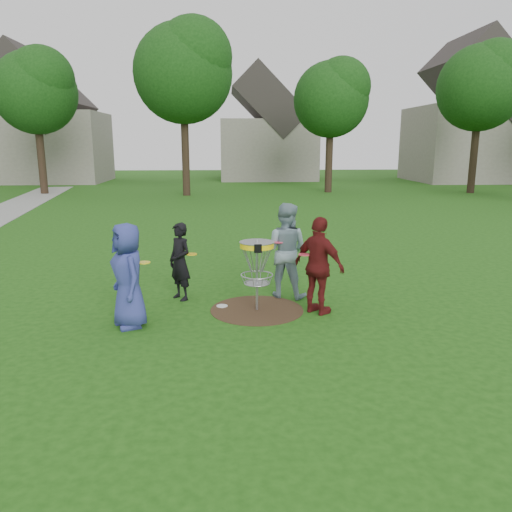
{
  "coord_description": "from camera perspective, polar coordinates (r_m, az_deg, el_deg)",
  "views": [
    {
      "loc": [
        -0.55,
        -9.14,
        3.16
      ],
      "look_at": [
        0.0,
        0.3,
        1.0
      ],
      "focal_mm": 35.0,
      "sensor_mm": 36.0,
      "label": 1
    }
  ],
  "objects": [
    {
      "name": "player_black",
      "position": [
        10.24,
        -8.68,
        -0.64
      ],
      "size": [
        0.67,
        0.69,
        1.59
      ],
      "primitive_type": "imported",
      "rotation": [
        0.0,
        0.0,
        -0.85
      ],
      "color": "black",
      "rests_on": "ground"
    },
    {
      "name": "ground",
      "position": [
        9.68,
        0.1,
        -6.17
      ],
      "size": [
        100.0,
        100.0,
        0.0
      ],
      "primitive_type": "plane",
      "color": "#19470F",
      "rests_on": "ground"
    },
    {
      "name": "disc_on_grass",
      "position": [
        9.89,
        -3.9,
        -5.73
      ],
      "size": [
        0.22,
        0.22,
        0.02
      ],
      "primitive_type": "cylinder",
      "color": "silver",
      "rests_on": "ground"
    },
    {
      "name": "player_blue",
      "position": [
        8.87,
        -14.4,
        -2.18
      ],
      "size": [
        0.93,
        1.06,
        1.83
      ],
      "primitive_type": "imported",
      "rotation": [
        0.0,
        0.0,
        -1.09
      ],
      "color": "navy",
      "rests_on": "ground"
    },
    {
      "name": "house_row",
      "position": [
        42.55,
        3.99,
        14.17
      ],
      "size": [
        44.5,
        10.65,
        11.62
      ],
      "color": "gray",
      "rests_on": "ground"
    },
    {
      "name": "tree_row",
      "position": [
        29.98,
        -1.49,
        18.7
      ],
      "size": [
        51.2,
        17.42,
        9.9
      ],
      "color": "#38281C",
      "rests_on": "ground"
    },
    {
      "name": "held_discs",
      "position": [
        9.48,
        -2.86,
        0.35
      ],
      "size": [
        3.09,
        1.51,
        0.25
      ],
      "color": "yellow",
      "rests_on": "ground"
    },
    {
      "name": "dirt_patch",
      "position": [
        9.68,
        0.1,
        -6.15
      ],
      "size": [
        1.8,
        1.8,
        0.01
      ],
      "primitive_type": "cylinder",
      "color": "#47331E",
      "rests_on": "ground"
    },
    {
      "name": "player_grey",
      "position": [
        10.3,
        3.35,
        0.65
      ],
      "size": [
        1.17,
        1.06,
        1.97
      ],
      "primitive_type": "imported",
      "rotation": [
        0.0,
        0.0,
        2.74
      ],
      "color": "#7C96A0",
      "rests_on": "ground"
    },
    {
      "name": "disc_golf_basket",
      "position": [
        9.4,
        0.11,
        -0.29
      ],
      "size": [
        0.66,
        0.67,
        1.38
      ],
      "color": "#9EA0A5",
      "rests_on": "ground"
    },
    {
      "name": "player_maroon",
      "position": [
        9.33,
        7.22,
        -1.14
      ],
      "size": [
        1.07,
        1.09,
        1.84
      ],
      "primitive_type": "imported",
      "rotation": [
        0.0,
        0.0,
        2.33
      ],
      "color": "#5C1515",
      "rests_on": "ground"
    }
  ]
}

